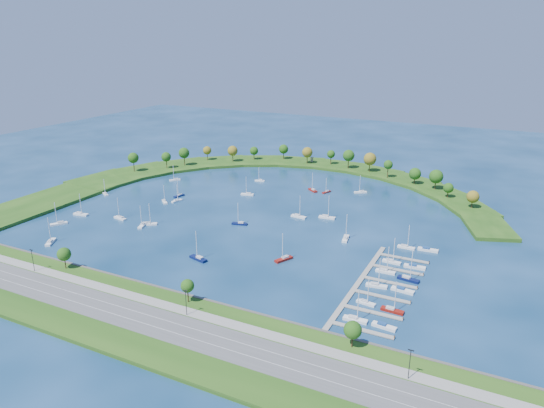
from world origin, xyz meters
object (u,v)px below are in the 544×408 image
at_px(moored_boat_13, 361,192).
at_px(docked_boat_6, 385,271).
at_px(harbor_tower, 312,159).
at_px(dock_system, 375,287).
at_px(moored_boat_6, 179,195).
at_px(moored_boat_21, 240,223).
at_px(docked_boat_2, 366,302).
at_px(docked_boat_10, 406,247).
at_px(moored_boat_15, 299,216).
at_px(moored_boat_5, 149,223).
at_px(moored_boat_0, 346,238).
at_px(moored_boat_9, 198,258).
at_px(moored_boat_8, 327,217).
at_px(moored_boat_14, 284,258).
at_px(moored_boat_18, 313,190).
at_px(docked_boat_8, 391,261).
at_px(moored_boat_19, 260,180).
at_px(moored_boat_7, 247,194).
at_px(moored_boat_17, 120,218).
at_px(moored_boat_10, 81,214).
at_px(docked_boat_5, 402,290).
at_px(moored_boat_4, 59,223).
at_px(docked_boat_11, 428,250).
at_px(moored_boat_3, 175,180).
at_px(moored_boat_12, 142,225).
at_px(docked_boat_3, 392,310).
at_px(docked_boat_9, 414,267).
at_px(moored_boat_11, 177,200).
at_px(moored_boat_2, 50,241).
at_px(moored_boat_16, 105,194).
at_px(docked_boat_0, 355,319).
at_px(moored_boat_1, 165,201).
at_px(docked_boat_1, 384,326).
at_px(docked_boat_4, 376,285).

relative_size(moored_boat_13, docked_boat_6, 0.97).
xyz_separation_m(harbor_tower, dock_system, (101.02, -178.90, -3.65)).
bearing_deg(moored_boat_6, moored_boat_21, 80.26).
relative_size(docked_boat_2, docked_boat_10, 0.90).
bearing_deg(moored_boat_15, moored_boat_5, -140.44).
xyz_separation_m(moored_boat_0, docked_boat_2, (27.34, -57.35, -0.07)).
bearing_deg(moored_boat_9, moored_boat_8, -99.13).
distance_m(moored_boat_14, docked_boat_2, 49.85).
distance_m(moored_boat_18, docked_boat_8, 113.07).
bearing_deg(moored_boat_19, moored_boat_5, 66.59).
bearing_deg(moored_boat_7, moored_boat_6, 16.33).
height_order(moored_boat_14, docked_boat_10, moored_boat_14).
relative_size(moored_boat_13, moored_boat_17, 0.96).
xyz_separation_m(moored_boat_10, docked_boat_5, (185.78, -7.94, -0.25)).
xyz_separation_m(moored_boat_4, docked_boat_11, (186.61, 54.08, -0.22)).
relative_size(moored_boat_5, moored_boat_7, 0.99).
xyz_separation_m(moored_boat_10, docked_boat_11, (187.67, 37.66, -0.23)).
xyz_separation_m(moored_boat_0, moored_boat_3, (-142.93, 48.76, -0.06)).
distance_m(moored_boat_12, docked_boat_3, 144.92).
xyz_separation_m(moored_boat_12, docked_boat_9, (142.31, 14.06, -0.21)).
distance_m(moored_boat_0, moored_boat_11, 113.99).
xyz_separation_m(moored_boat_8, moored_boat_10, (-128.57, -58.15, -0.02)).
xyz_separation_m(moored_boat_2, moored_boat_18, (84.15, 139.21, -0.03)).
relative_size(moored_boat_9, moored_boat_10, 1.08).
bearing_deg(docked_boat_5, moored_boat_0, 137.61).
relative_size(moored_boat_3, docked_boat_9, 1.19).
relative_size(moored_boat_9, moored_boat_16, 1.34).
height_order(moored_boat_11, docked_boat_9, moored_boat_11).
xyz_separation_m(moored_boat_4, moored_boat_21, (88.29, 44.12, -0.02)).
distance_m(moored_boat_13, docked_boat_5, 132.24).
relative_size(moored_boat_4, docked_boat_5, 1.38).
bearing_deg(moored_boat_8, moored_boat_13, 81.65).
relative_size(moored_boat_19, docked_boat_9, 1.07).
height_order(moored_boat_4, moored_boat_10, moored_boat_10).
relative_size(docked_boat_5, docked_boat_10, 0.77).
bearing_deg(moored_boat_2, moored_boat_0, -91.58).
relative_size(moored_boat_12, docked_boat_3, 0.96).
relative_size(moored_boat_17, docked_boat_0, 0.96).
height_order(harbor_tower, docked_boat_6, docked_boat_6).
xyz_separation_m(moored_boat_11, docked_boat_10, (143.14, -8.69, 0.04)).
relative_size(moored_boat_5, docked_boat_9, 1.29).
xyz_separation_m(moored_boat_1, docked_boat_1, (156.74, -76.90, -0.23)).
bearing_deg(moored_boat_3, docked_boat_5, 104.64).
xyz_separation_m(moored_boat_1, docked_boat_5, (156.74, -47.56, -0.20)).
bearing_deg(moored_boat_3, moored_boat_8, 120.17).
relative_size(moored_boat_2, moored_boat_10, 1.02).
bearing_deg(moored_boat_17, moored_boat_5, -168.93).
distance_m(dock_system, docked_boat_4, 1.01).
relative_size(moored_boat_0, moored_boat_14, 0.99).
bearing_deg(moored_boat_10, moored_boat_15, 15.68).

